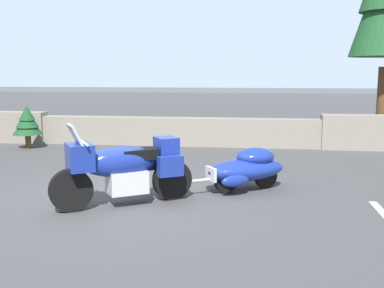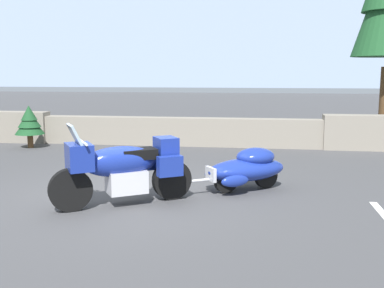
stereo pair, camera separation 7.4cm
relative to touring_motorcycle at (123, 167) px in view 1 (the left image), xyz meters
The scene contains 6 objects.
ground_plane 0.77m from the touring_motorcycle, 107.97° to the left, with size 80.00×80.00×0.00m, color #424244.
stone_guard_wall 6.08m from the touring_motorcycle, 86.68° to the left, with size 24.00×0.59×0.94m.
distant_ridgeline 96.35m from the touring_motorcycle, 90.08° to the left, with size 240.00×80.00×16.00m, color #8C9EB7.
touring_motorcycle is the anchor object (origin of this frame).
car_shaped_trailer 2.28m from the touring_motorcycle, 32.25° to the left, with size 2.06×1.48×0.76m.
pine_sapling_near 6.59m from the touring_motorcycle, 129.63° to the left, with size 0.80×0.80×1.18m.
Camera 1 is at (2.17, -7.32, 2.10)m, focal length 43.14 mm.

